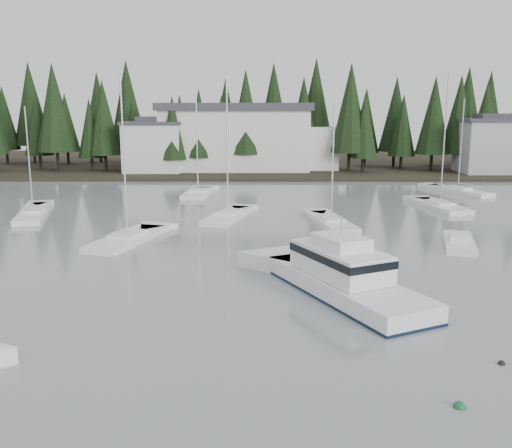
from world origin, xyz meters
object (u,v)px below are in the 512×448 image
at_px(sailboat_6, 440,207).
at_px(house_east_a, 493,145).
at_px(sailboat_0, 198,194).
at_px(sailboat_1, 128,241).
at_px(sailboat_8, 458,192).
at_px(sailboat_7, 33,215).
at_px(runabout_1, 459,245).
at_px(harbor_inn, 248,138).
at_px(sailboat_2, 331,224).
at_px(cabin_cruiser_center, 344,281).
at_px(house_west, 154,146).
at_px(sailboat_9, 228,217).

bearing_deg(sailboat_6, house_east_a, -41.07).
height_order(sailboat_0, sailboat_1, sailboat_0).
height_order(sailboat_6, sailboat_8, sailboat_6).
distance_m(sailboat_7, runabout_1, 40.80).
height_order(harbor_inn, sailboat_2, harbor_inn).
distance_m(harbor_inn, sailboat_1, 51.27).
bearing_deg(house_east_a, cabin_cruiser_center, -118.51).
height_order(harbor_inn, sailboat_8, sailboat_8).
xyz_separation_m(house_west, harbor_inn, (15.04, 3.34, 1.12)).
distance_m(cabin_cruiser_center, sailboat_2, 20.39).
distance_m(sailboat_1, sailboat_2, 18.87).
bearing_deg(harbor_inn, house_east_a, -6.36).
bearing_deg(house_east_a, sailboat_2, -127.99).
xyz_separation_m(sailboat_2, sailboat_8, (18.77, 20.23, 0.01)).
relative_size(harbor_inn, sailboat_7, 2.58).
bearing_deg(sailboat_6, harbor_inn, 21.19).
relative_size(house_east_a, sailboat_7, 0.93).
relative_size(sailboat_7, sailboat_9, 0.80).
height_order(cabin_cruiser_center, sailboat_9, sailboat_9).
relative_size(house_east_a, sailboat_1, 0.77).
distance_m(sailboat_2, sailboat_9, 10.27).
xyz_separation_m(sailboat_6, sailboat_8, (5.85, 11.42, -0.02)).
bearing_deg(sailboat_0, house_east_a, -60.88).
bearing_deg(sailboat_6, sailboat_9, 93.49).
height_order(house_east_a, sailboat_0, sailboat_0).
xyz_separation_m(sailboat_9, runabout_1, (18.88, -11.48, 0.05)).
relative_size(harbor_inn, sailboat_9, 2.07).
bearing_deg(cabin_cruiser_center, sailboat_9, -6.95).
bearing_deg(sailboat_7, sailboat_8, -86.05).
relative_size(house_west, house_east_a, 0.90).
distance_m(sailboat_1, sailboat_6, 34.31).
bearing_deg(sailboat_0, runabout_1, -134.43).
bearing_deg(house_west, sailboat_0, -66.87).
height_order(cabin_cruiser_center, runabout_1, cabin_cruiser_center).
xyz_separation_m(harbor_inn, sailboat_2, (8.66, -43.13, -5.72)).
xyz_separation_m(sailboat_2, sailboat_7, (-29.67, 4.34, -0.01)).
height_order(sailboat_0, sailboat_9, sailboat_9).
relative_size(sailboat_1, sailboat_8, 1.11).
height_order(house_west, harbor_inn, harbor_inn).
bearing_deg(harbor_inn, sailboat_0, -102.76).
xyz_separation_m(sailboat_1, sailboat_7, (-12.17, 11.39, -0.02)).
distance_m(harbor_inn, runabout_1, 54.91).
relative_size(sailboat_0, sailboat_9, 0.99).
xyz_separation_m(house_east_a, sailboat_6, (-17.38, -29.98, -4.82)).
relative_size(sailboat_0, sailboat_6, 0.95).
bearing_deg(harbor_inn, sailboat_7, -118.44).
xyz_separation_m(sailboat_0, sailboat_8, (33.14, 2.30, -0.02)).
bearing_deg(sailboat_9, sailboat_1, 157.54).
distance_m(sailboat_1, sailboat_7, 16.67).
height_order(sailboat_2, sailboat_7, sailboat_2).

